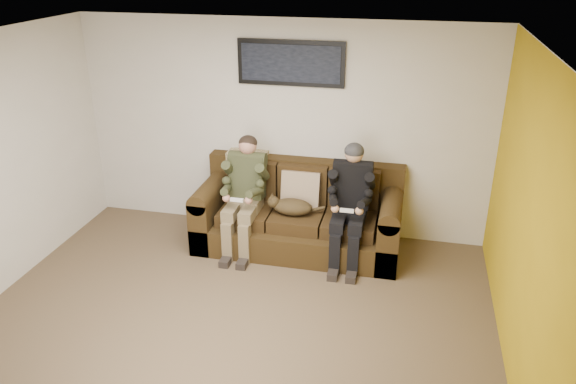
% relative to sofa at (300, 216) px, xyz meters
% --- Properties ---
extents(floor, '(5.00, 5.00, 0.00)m').
position_rel_sofa_xyz_m(floor, '(-0.32, -1.84, -0.37)').
color(floor, brown).
rests_on(floor, ground).
extents(ceiling, '(5.00, 5.00, 0.00)m').
position_rel_sofa_xyz_m(ceiling, '(-0.32, -1.84, 2.23)').
color(ceiling, silver).
rests_on(ceiling, ground).
extents(wall_back, '(5.00, 0.00, 5.00)m').
position_rel_sofa_xyz_m(wall_back, '(-0.32, 0.41, 0.93)').
color(wall_back, beige).
rests_on(wall_back, ground).
extents(wall_right, '(0.00, 4.50, 4.50)m').
position_rel_sofa_xyz_m(wall_right, '(2.18, -1.84, 0.93)').
color(wall_right, beige).
rests_on(wall_right, ground).
extents(accent_wall_right, '(0.00, 4.50, 4.50)m').
position_rel_sofa_xyz_m(accent_wall_right, '(2.17, -1.84, 0.93)').
color(accent_wall_right, '#BE9B13').
rests_on(accent_wall_right, ground).
extents(sofa, '(2.38, 1.03, 0.97)m').
position_rel_sofa_xyz_m(sofa, '(0.00, 0.00, 0.00)').
color(sofa, '#352510').
rests_on(sofa, ground).
extents(throw_pillow, '(0.45, 0.22, 0.45)m').
position_rel_sofa_xyz_m(throw_pillow, '(-0.00, 0.04, 0.32)').
color(throw_pillow, '#9E8567').
rests_on(throw_pillow, sofa).
extents(throw_blanket, '(0.49, 0.24, 0.09)m').
position_rel_sofa_xyz_m(throw_blanket, '(-0.72, 0.30, 0.61)').
color(throw_blanket, '#C3B98F').
rests_on(throw_blanket, sofa).
extents(person_left, '(0.51, 0.87, 1.33)m').
position_rel_sofa_xyz_m(person_left, '(-0.61, -0.20, 0.39)').
color(person_left, '#77674A').
rests_on(person_left, sofa).
extents(person_right, '(0.51, 0.86, 1.34)m').
position_rel_sofa_xyz_m(person_right, '(0.61, -0.20, 0.39)').
color(person_right, black).
rests_on(person_right, sofa).
extents(cat, '(0.66, 0.26, 0.24)m').
position_rel_sofa_xyz_m(cat, '(-0.07, -0.20, 0.21)').
color(cat, '#4E3B1E').
rests_on(cat, sofa).
extents(framed_poster, '(1.25, 0.05, 0.52)m').
position_rel_sofa_xyz_m(framed_poster, '(-0.20, 0.38, 1.73)').
color(framed_poster, black).
rests_on(framed_poster, wall_back).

